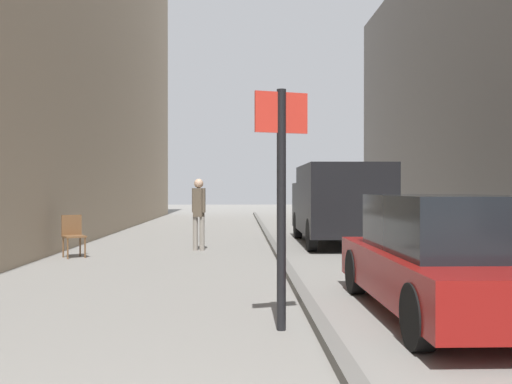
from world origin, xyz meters
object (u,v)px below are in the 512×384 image
Objects in this scene: parked_car at (448,256)px; street_sign_post at (281,187)px; pedestrian_main_foreground at (199,209)px; delivery_van at (338,202)px; cafe_chair_near_window at (73,233)px.

parked_car is 2.31m from street_sign_post.
parked_car is at bearing -46.02° from pedestrian_main_foreground.
delivery_van is 7.00m from cafe_chair_near_window.
cafe_chair_near_window is (-6.42, -2.73, -0.63)m from delivery_van.
pedestrian_main_foreground is 8.00m from parked_car.
parked_car reaches higher than cafe_chair_near_window.
pedestrian_main_foreground reaches higher than cafe_chair_near_window.
pedestrian_main_foreground is 3.03m from cafe_chair_near_window.
parked_car is at bearing -90.66° from delivery_van.
cafe_chair_near_window is at bearing -136.58° from pedestrian_main_foreground.
street_sign_post is at bearing -103.08° from delivery_van.
pedestrian_main_foreground is 7.95m from street_sign_post.
pedestrian_main_foreground is at bearing -96.16° from street_sign_post.
cafe_chair_near_window is (-4.17, 6.50, -1.00)m from street_sign_post.
delivery_van is 9.51m from street_sign_post.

